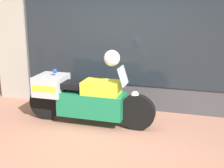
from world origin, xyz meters
TOP-DOWN VIEW (x-y plane):
  - ground_plane at (0.00, 0.00)m, footprint 60.00×60.00m
  - shop_building at (-0.37, 2.00)m, footprint 6.37×0.55m
  - window_display at (0.30, 2.03)m, footprint 5.16×0.30m
  - paramedic_motorcycle at (-0.65, 0.76)m, footprint 2.52×0.62m
  - white_helmet at (-0.06, 0.75)m, footprint 0.29×0.29m

SIDE VIEW (x-z plane):
  - ground_plane at x=0.00m, z-range 0.00..0.00m
  - window_display at x=0.30m, z-range -0.47..1.36m
  - paramedic_motorcycle at x=-0.65m, z-range -0.06..1.11m
  - white_helmet at x=-0.06m, z-range 1.17..1.46m
  - shop_building at x=-0.37m, z-range 0.01..3.40m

